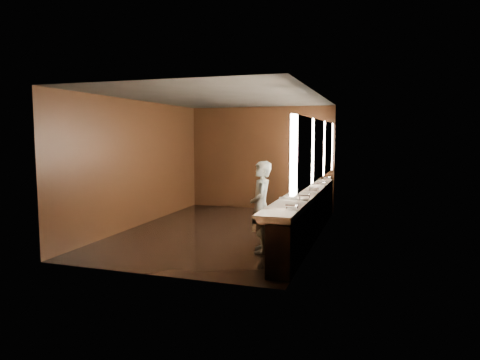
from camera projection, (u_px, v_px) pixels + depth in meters
The scene contains 10 objects.
floor at pixel (223, 231), 9.08m from camera, with size 6.00×6.00×0.00m, color black.
ceiling at pixel (222, 98), 8.78m from camera, with size 4.00×6.00×0.02m, color #2D2D2B.
wall_back at pixel (261, 158), 11.76m from camera, with size 4.00×0.02×2.80m, color black.
wall_front at pixel (149, 180), 6.10m from camera, with size 4.00×0.02×2.80m, color black.
wall_left at pixel (139, 164), 9.55m from camera, with size 0.02×6.00×2.80m, color black.
wall_right at pixel (319, 168), 8.31m from camera, with size 0.02×6.00×2.80m, color black.
sink_counter at pixel (307, 213), 8.47m from camera, with size 0.55×5.40×1.01m.
mirror_band at pixel (318, 150), 8.28m from camera, with size 0.06×5.03×1.15m.
person at pixel (261, 207), 7.41m from camera, with size 0.58×0.38×1.59m, color #84B0C5.
trash_bin at pixel (293, 226), 8.25m from camera, with size 0.35×0.35×0.55m, color black.
Camera 1 is at (3.13, -8.35, 2.03)m, focal length 32.00 mm.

